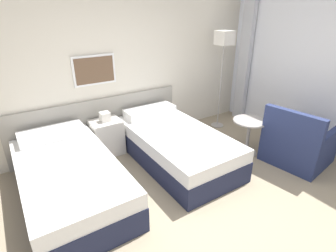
{
  "coord_description": "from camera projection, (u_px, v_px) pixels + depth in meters",
  "views": [
    {
      "loc": [
        -1.69,
        -1.64,
        2.14
      ],
      "look_at": [
        0.12,
        1.12,
        0.64
      ],
      "focal_mm": 28.0,
      "sensor_mm": 36.0,
      "label": 1
    }
  ],
  "objects": [
    {
      "name": "side_table",
      "position": [
        249.0,
        130.0,
        4.06
      ],
      "size": [
        0.51,
        0.51,
        0.57
      ],
      "color": "gray",
      "rests_on": "ground_plane"
    },
    {
      "name": "ground_plane",
      "position": [
        213.0,
        214.0,
        2.98
      ],
      "size": [
        16.0,
        16.0,
        0.0
      ],
      "primitive_type": "plane",
      "color": "gray"
    },
    {
      "name": "nightstand",
      "position": [
        107.0,
        137.0,
        4.11
      ],
      "size": [
        0.45,
        0.38,
        0.7
      ],
      "color": "beige",
      "rests_on": "ground_plane"
    },
    {
      "name": "bed_near_door",
      "position": [
        69.0,
        179.0,
        3.16
      ],
      "size": [
        1.05,
        2.0,
        0.62
      ],
      "color": "#1E233D",
      "rests_on": "ground_plane"
    },
    {
      "name": "wall_headboard",
      "position": [
        121.0,
        66.0,
        4.14
      ],
      "size": [
        10.0,
        0.1,
        2.7
      ],
      "color": "beige",
      "rests_on": "ground_plane"
    },
    {
      "name": "bed_near_window",
      "position": [
        175.0,
        145.0,
        3.93
      ],
      "size": [
        1.05,
        2.0,
        0.62
      ],
      "color": "#1E233D",
      "rests_on": "ground_plane"
    },
    {
      "name": "floor_lamp",
      "position": [
        224.0,
        46.0,
        4.57
      ],
      "size": [
        0.26,
        0.26,
        1.78
      ],
      "color": "#9E9993",
      "rests_on": "ground_plane"
    },
    {
      "name": "armchair",
      "position": [
        297.0,
        145.0,
        3.88
      ],
      "size": [
        0.91,
        0.92,
        0.88
      ],
      "rotation": [
        0.0,
        0.0,
        1.71
      ],
      "color": "navy",
      "rests_on": "ground_plane"
    }
  ]
}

